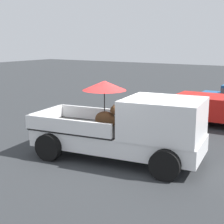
# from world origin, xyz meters

# --- Properties ---
(ground_plane) EXTENTS (80.00, 80.00, 0.00)m
(ground_plane) POSITION_xyz_m (0.00, 0.00, 0.00)
(ground_plane) COLOR #2D3033
(pickup_truck_main) EXTENTS (5.27, 2.84, 2.30)m
(pickup_truck_main) POSITION_xyz_m (0.46, 0.07, 0.98)
(pickup_truck_main) COLOR black
(pickup_truck_main) RESTS_ON ground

